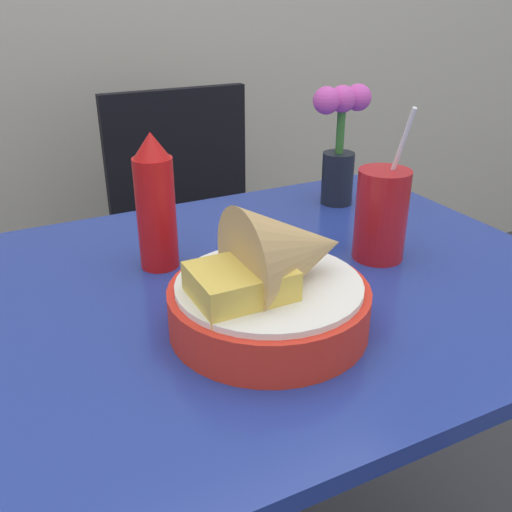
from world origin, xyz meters
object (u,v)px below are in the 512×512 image
(chair_far_window, at_px, (192,228))
(ketchup_bottle, at_px, (156,204))
(drink_cup, at_px, (381,218))
(food_basket, at_px, (276,285))
(flower_vase, at_px, (340,140))

(chair_far_window, xyz_separation_m, ketchup_bottle, (-0.27, -0.60, 0.31))
(chair_far_window, xyz_separation_m, drink_cup, (0.05, -0.73, 0.28))
(drink_cup, bearing_deg, chair_far_window, 94.01)
(chair_far_window, relative_size, drink_cup, 3.69)
(food_basket, distance_m, drink_cup, 0.27)
(ketchup_bottle, distance_m, flower_vase, 0.42)
(ketchup_bottle, bearing_deg, food_basket, -71.96)
(chair_far_window, xyz_separation_m, food_basket, (-0.19, -0.83, 0.27))
(food_basket, xyz_separation_m, drink_cup, (0.25, 0.11, 0.01))
(ketchup_bottle, xyz_separation_m, flower_vase, (0.41, 0.11, 0.03))
(chair_far_window, relative_size, flower_vase, 3.89)
(chair_far_window, distance_m, ketchup_bottle, 0.73)
(chair_far_window, xyz_separation_m, flower_vase, (0.13, -0.48, 0.34))
(drink_cup, height_order, flower_vase, drink_cup)
(chair_far_window, distance_m, drink_cup, 0.78)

